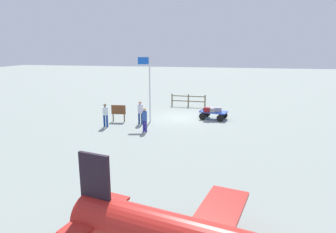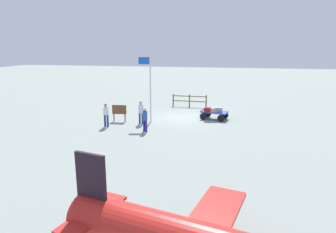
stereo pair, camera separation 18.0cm
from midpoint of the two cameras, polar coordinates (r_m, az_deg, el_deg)
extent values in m
plane|color=gray|center=(23.52, 2.55, -0.21)|extent=(120.00, 120.00, 0.00)
cube|color=blue|center=(23.11, 8.48, 0.90)|extent=(2.17, 1.48, 0.10)
cube|color=blue|center=(23.39, 6.28, 1.12)|extent=(0.31, 1.00, 0.10)
cylinder|color=black|center=(22.88, 6.39, 0.02)|extent=(0.55, 0.24, 0.54)
cylinder|color=black|center=(23.89, 7.25, 0.56)|extent=(0.55, 0.24, 0.54)
cylinder|color=black|center=(22.48, 9.73, -0.32)|extent=(0.55, 0.24, 0.54)
cylinder|color=black|center=(23.52, 10.46, 0.25)|extent=(0.55, 0.24, 0.54)
cube|color=maroon|center=(22.70, 7.23, 1.29)|extent=(0.52, 0.46, 0.34)
cube|color=gray|center=(22.77, 8.14, 1.24)|extent=(0.55, 0.35, 0.30)
cube|color=gray|center=(23.27, 8.30, 1.45)|extent=(0.60, 0.41, 0.27)
cube|color=#938D9A|center=(22.86, 9.22, 1.31)|extent=(0.65, 0.39, 0.34)
cylinder|color=navy|center=(21.55, -5.27, -0.39)|extent=(0.14, 0.14, 0.81)
cylinder|color=navy|center=(21.58, -5.79, -0.39)|extent=(0.14, 0.14, 0.81)
cylinder|color=silver|center=(21.41, -5.57, 1.51)|extent=(0.42, 0.42, 0.64)
sphere|color=tan|center=(21.32, -5.60, 2.64)|extent=(0.22, 0.22, 0.22)
cylinder|color=navy|center=(19.52, -4.51, -1.88)|extent=(0.14, 0.14, 0.76)
cylinder|color=navy|center=(19.66, -4.93, -1.78)|extent=(0.14, 0.14, 0.76)
cylinder|color=#2B4D9B|center=(19.43, -4.76, 0.13)|extent=(0.42, 0.42, 0.61)
sphere|color=tan|center=(19.34, -4.78, 1.33)|extent=(0.22, 0.22, 0.22)
cylinder|color=navy|center=(21.10, -11.83, -0.84)|extent=(0.14, 0.14, 0.86)
cylinder|color=navy|center=(21.18, -12.33, -0.81)|extent=(0.14, 0.14, 0.86)
cylinder|color=silver|center=(20.98, -12.18, 1.07)|extent=(0.37, 0.37, 0.57)
sphere|color=#86704F|center=(20.91, -12.23, 2.12)|extent=(0.22, 0.22, 0.22)
cube|color=black|center=(8.05, -14.51, -11.25)|extent=(0.90, 0.29, 1.30)
cube|color=red|center=(8.52, -14.09, -17.64)|extent=(1.16, 2.30, 0.08)
cylinder|color=silver|center=(21.73, -3.75, 5.15)|extent=(0.10, 0.10, 4.84)
cube|color=blue|center=(21.67, -4.99, 10.60)|extent=(0.78, 0.20, 0.51)
cylinder|color=#4C3319|center=(22.45, -8.59, -0.27)|extent=(0.08, 0.08, 0.56)
cylinder|color=#4C3319|center=(22.69, -10.68, -0.21)|extent=(0.08, 0.08, 0.56)
cube|color=brown|center=(22.43, -9.70, 1.30)|extent=(1.07, 0.16, 0.68)
cylinder|color=brown|center=(27.55, 6.92, 2.92)|extent=(0.12, 0.12, 1.17)
cylinder|color=brown|center=(27.76, 3.73, 3.07)|extent=(0.12, 0.12, 1.17)
cylinder|color=brown|center=(28.05, 0.59, 3.20)|extent=(0.12, 0.12, 1.17)
cube|color=brown|center=(27.69, 3.74, 3.90)|extent=(3.11, 0.14, 0.08)
cube|color=brown|center=(27.77, 3.72, 2.95)|extent=(3.11, 0.14, 0.08)
camera|label=1|loc=(0.09, -90.30, -0.07)|focal=31.82mm
camera|label=2|loc=(0.09, 89.70, 0.07)|focal=31.82mm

